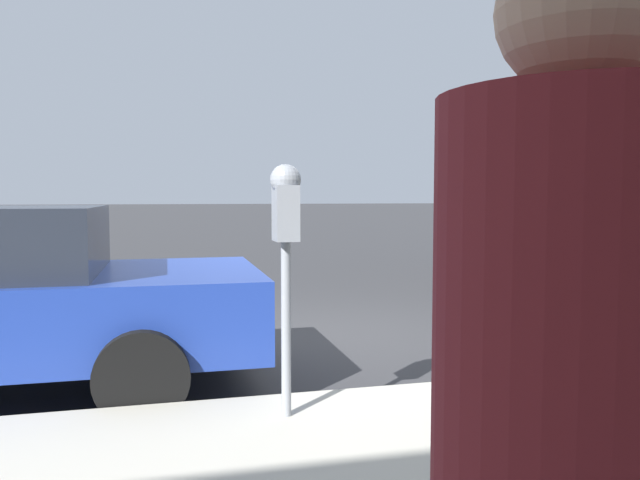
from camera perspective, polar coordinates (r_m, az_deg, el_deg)
ground_plane at (r=6.75m, az=0.06°, el=-9.07°), size 220.00×220.00×0.00m
parking_meter at (r=3.81m, az=-3.16°, el=1.41°), size 0.21×0.19×1.56m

